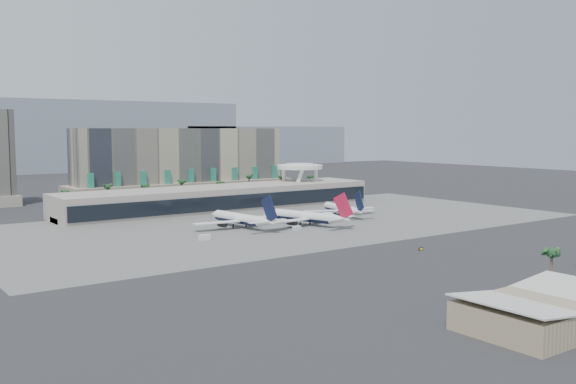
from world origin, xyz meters
TOP-DOWN VIEW (x-y plane):
  - ground at (0.00, 0.00)m, footprint 900.00×900.00m
  - apron_pad at (0.00, 55.00)m, footprint 260.00×130.00m
  - mountain_ridge at (27.88, 470.00)m, footprint 680.00×60.00m
  - hotel at (10.00, 174.41)m, footprint 140.00×30.00m
  - terminal at (0.00, 109.84)m, footprint 170.00×32.50m
  - saucer_structure at (55.00, 116.00)m, footprint 26.00×26.00m
  - palm_row at (7.00, 145.00)m, footprint 157.80×2.80m
  - hangar_left at (-45.00, -102.00)m, footprint 36.65×22.60m
  - airliner_left at (-24.64, 51.56)m, footprint 43.31×44.76m
  - airliner_centre at (1.91, 40.51)m, footprint 42.20×43.75m
  - airliner_right at (34.29, 55.22)m, footprint 37.62×39.11m
  - service_vehicle_a at (-51.58, 33.75)m, footprint 4.27×2.21m
  - service_vehicle_b at (-9.60, 32.31)m, footprint 3.69×2.44m
  - taxiway_sign at (-1.57, -28.05)m, footprint 2.20×0.44m
  - near_palm_a at (-10.92, -82.20)m, footprint 6.00×6.00m

SIDE VIEW (x-z plane):
  - ground at x=0.00m, z-range 0.00..0.00m
  - apron_pad at x=0.00m, z-range 0.00..0.06m
  - taxiway_sign at x=-1.57m, z-range 0.00..0.99m
  - service_vehicle_b at x=-9.60m, z-range 0.00..1.77m
  - service_vehicle_a at x=-51.58m, z-range 0.00..2.05m
  - hangar_left at x=-45.00m, z-range -0.58..6.98m
  - airliner_right at x=34.29m, z-range -3.39..10.28m
  - airliner_left at x=-24.64m, z-range -3.83..11.63m
  - airliner_centre at x=1.91m, z-range -3.83..11.64m
  - terminal at x=0.00m, z-range -0.73..13.77m
  - near_palm_a at x=-10.92m, z-range 2.25..12.36m
  - palm_row at x=7.00m, z-range 3.95..17.05m
  - hotel at x=10.00m, z-range -4.19..37.81m
  - saucer_structure at x=55.00m, z-range 7.51..29.40m
  - mountain_ridge at x=27.88m, z-range -5.11..64.89m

